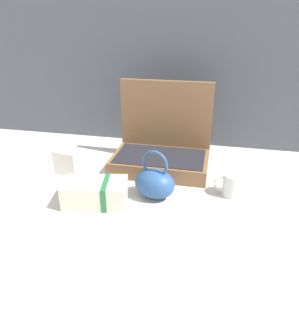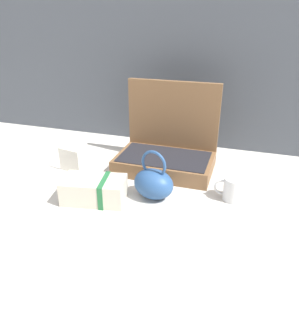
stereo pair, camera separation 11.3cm
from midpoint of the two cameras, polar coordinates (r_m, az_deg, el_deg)
ground_plane at (r=1.34m, az=2.43°, el=-3.80°), size 6.00×6.00×0.00m
back_wall at (r=1.73m, az=8.73°, el=26.91°), size 3.20×0.06×1.40m
open_suitcase at (r=1.50m, az=5.31°, el=3.26°), size 0.44×0.28×0.39m
teal_pouch_handbag at (r=1.25m, az=3.31°, el=-2.74°), size 0.19×0.17×0.20m
cream_toiletry_bag at (r=1.25m, az=-7.17°, el=-3.95°), size 0.26×0.18×0.10m
coffee_mug at (r=1.30m, az=17.20°, el=-3.65°), size 0.12×0.08×0.09m
info_card_left at (r=1.49m, az=-12.10°, el=1.17°), size 0.11×0.03×0.11m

